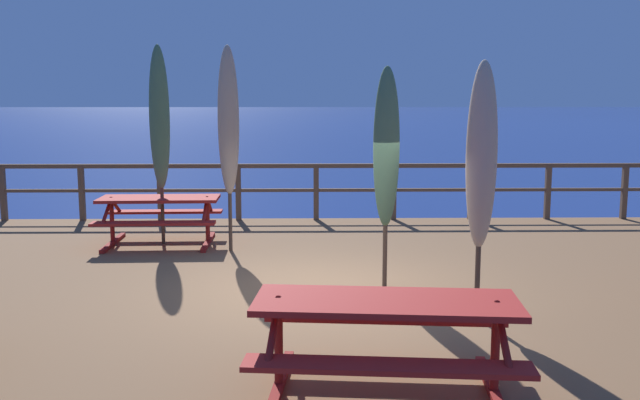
# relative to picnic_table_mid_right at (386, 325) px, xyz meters

# --- Properties ---
(ground_plane) EXTENTS (600.00, 600.00, 0.00)m
(ground_plane) POSITION_rel_picnic_table_mid_right_xyz_m (-0.45, 3.02, -1.26)
(ground_plane) COLOR navy
(wooden_deck) EXTENTS (15.33, 10.38, 0.70)m
(wooden_deck) POSITION_rel_picnic_table_mid_right_xyz_m (-0.45, 3.02, -0.91)
(wooden_deck) COLOR brown
(wooden_deck) RESTS_ON ground
(railing_waterside_far) EXTENTS (15.13, 0.10, 1.09)m
(railing_waterside_far) POSITION_rel_picnic_table_mid_right_xyz_m (-0.45, 8.06, 0.17)
(railing_waterside_far) COLOR brown
(railing_waterside_far) RESTS_ON wooden_deck
(picnic_table_mid_right) EXTENTS (2.18, 1.59, 0.78)m
(picnic_table_mid_right) POSITION_rel_picnic_table_mid_right_xyz_m (0.00, 0.00, 0.00)
(picnic_table_mid_right) COLOR maroon
(picnic_table_mid_right) RESTS_ON wooden_deck
(picnic_table_front_left) EXTENTS (1.92, 1.45, 0.78)m
(picnic_table_front_left) POSITION_rel_picnic_table_mid_right_xyz_m (-2.99, 5.79, -0.00)
(picnic_table_front_left) COLOR maroon
(picnic_table_front_left) RESTS_ON wooden_deck
(patio_umbrella_tall_mid_left) EXTENTS (0.32, 0.32, 3.12)m
(patio_umbrella_tall_mid_left) POSITION_rel_picnic_table_mid_right_xyz_m (-1.80, 5.26, 1.42)
(patio_umbrella_tall_mid_left) COLOR #4C3828
(patio_umbrella_tall_mid_left) RESTS_ON wooden_deck
(patio_umbrella_tall_mid_right) EXTENTS (0.32, 0.32, 3.17)m
(patio_umbrella_tall_mid_right) POSITION_rel_picnic_table_mid_right_xyz_m (-2.95, 5.84, 1.45)
(patio_umbrella_tall_mid_right) COLOR #4C3828
(patio_umbrella_tall_mid_right) RESTS_ON wooden_deck
(patio_umbrella_tall_back_left) EXTENTS (0.32, 0.32, 2.71)m
(patio_umbrella_tall_back_left) POSITION_rel_picnic_table_mid_right_xyz_m (1.19, 1.90, 1.16)
(patio_umbrella_tall_back_left) COLOR #4C3828
(patio_umbrella_tall_back_left) RESTS_ON wooden_deck
(patio_umbrella_tall_front) EXTENTS (0.32, 0.32, 2.71)m
(patio_umbrella_tall_front) POSITION_rel_picnic_table_mid_right_xyz_m (0.34, 3.16, 1.16)
(patio_umbrella_tall_front) COLOR #4C3828
(patio_umbrella_tall_front) RESTS_ON wooden_deck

